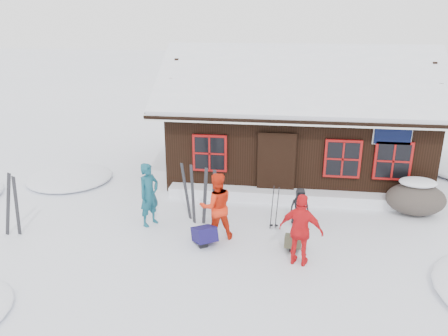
{
  "coord_description": "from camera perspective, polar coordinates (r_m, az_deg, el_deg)",
  "views": [
    {
      "loc": [
        1.08,
        -9.92,
        5.28
      ],
      "look_at": [
        -0.51,
        1.3,
        1.3
      ],
      "focal_mm": 35.0,
      "sensor_mm": 36.0,
      "label": 1
    }
  ],
  "objects": [
    {
      "name": "ski_pair_left",
      "position": [
        12.05,
        -25.91,
        -4.48
      ],
      "size": [
        0.64,
        0.25,
        1.71
      ],
      "rotation": [
        0.0,
        0.0,
        -0.25
      ],
      "color": "black",
      "rests_on": "ground"
    },
    {
      "name": "ground",
      "position": [
        11.29,
        1.64,
        -8.53
      ],
      "size": [
        120.0,
        120.0,
        0.0
      ],
      "primitive_type": "plane",
      "color": "white",
      "rests_on": "ground"
    },
    {
      "name": "snow_mounds",
      "position": [
        12.93,
        9.91,
        -5.06
      ],
      "size": [
        20.6,
        13.2,
        0.48
      ],
      "color": "white",
      "rests_on": "ground"
    },
    {
      "name": "skier_crouched",
      "position": [
        11.62,
        9.84,
        -5.07
      ],
      "size": [
        0.57,
        0.42,
        1.06
      ],
      "primitive_type": "imported",
      "rotation": [
        0.0,
        0.0,
        0.18
      ],
      "color": "black",
      "rests_on": "ground"
    },
    {
      "name": "ski_poles",
      "position": [
        11.37,
        6.61,
        -5.25
      ],
      "size": [
        0.22,
        0.11,
        1.22
      ],
      "color": "black",
      "rests_on": "ground"
    },
    {
      "name": "skier_teal",
      "position": [
        11.57,
        -9.76,
        -3.44
      ],
      "size": [
        0.66,
        0.74,
        1.71
      ],
      "primitive_type": "imported",
      "rotation": [
        0.0,
        0.0,
        1.05
      ],
      "color": "#134C5D",
      "rests_on": "ground"
    },
    {
      "name": "ski_pair_right",
      "position": [
        11.43,
        -1.92,
        -3.94
      ],
      "size": [
        0.43,
        0.18,
        1.63
      ],
      "rotation": [
        0.0,
        0.0,
        -0.34
      ],
      "color": "black",
      "rests_on": "ground"
    },
    {
      "name": "boulder",
      "position": [
        13.27,
        23.75,
        -3.58
      ],
      "size": [
        1.61,
        1.21,
        0.94
      ],
      "color": "#4C433D",
      "rests_on": "ground"
    },
    {
      "name": "snow_drift",
      "position": [
        13.2,
        9.25,
        -3.65
      ],
      "size": [
        7.6,
        0.6,
        0.35
      ],
      "primitive_type": "cube",
      "color": "white",
      "rests_on": "ground"
    },
    {
      "name": "skier_orange_left",
      "position": [
        10.71,
        -1.01,
        -5.01
      ],
      "size": [
        1.02,
        0.91,
        1.72
      ],
      "primitive_type": "imported",
      "rotation": [
        0.0,
        0.0,
        3.51
      ],
      "color": "red",
      "rests_on": "ground"
    },
    {
      "name": "backpack_olive",
      "position": [
        10.65,
        8.99,
        -9.74
      ],
      "size": [
        0.42,
        0.54,
        0.28
      ],
      "primitive_type": "cube",
      "rotation": [
        0.0,
        0.0,
        -0.06
      ],
      "color": "#484A35",
      "rests_on": "ground"
    },
    {
      "name": "ski_pair_mid",
      "position": [
        11.72,
        -4.54,
        -3.34
      ],
      "size": [
        0.46,
        0.35,
        1.64
      ],
      "rotation": [
        0.0,
        0.0,
        -0.64
      ],
      "color": "black",
      "rests_on": "ground"
    },
    {
      "name": "backpack_blue",
      "position": [
        10.74,
        -2.57,
        -9.04
      ],
      "size": [
        0.74,
        0.79,
        0.35
      ],
      "primitive_type": "cube",
      "rotation": [
        0.0,
        0.0,
        0.54
      ],
      "color": "#161048",
      "rests_on": "ground"
    },
    {
      "name": "skier_orange_right",
      "position": [
        9.77,
        10.03,
        -8.01
      ],
      "size": [
        1.05,
        0.66,
        1.67
      ],
      "primitive_type": "imported",
      "rotation": [
        0.0,
        0.0,
        2.87
      ],
      "color": "red",
      "rests_on": "ground"
    },
    {
      "name": "mountain_hut",
      "position": [
        15.36,
        9.42,
        5.14
      ],
      "size": [
        8.9,
        6.09,
        4.42
      ],
      "color": "black",
      "rests_on": "ground"
    }
  ]
}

